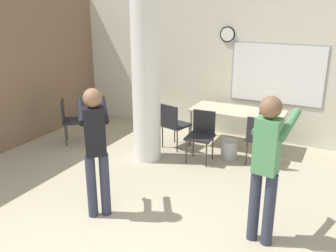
{
  "coord_description": "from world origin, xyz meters",
  "views": [
    {
      "loc": [
        2.16,
        -2.19,
        2.68
      ],
      "look_at": [
        -0.07,
        2.26,
        1.0
      ],
      "focal_mm": 40.0,
      "sensor_mm": 36.0,
      "label": 1
    }
  ],
  "objects_px": {
    "chair_by_left_wall": "(71,118)",
    "person_playing_side": "(267,159)",
    "chair_table_right": "(260,137)",
    "bottle_on_table": "(261,110)",
    "folding_table": "(237,113)",
    "chair_table_front": "(201,133)",
    "person_playing_front": "(95,143)",
    "chair_table_left": "(173,123)"
  },
  "relations": [
    {
      "from": "folding_table",
      "to": "chair_table_left",
      "type": "relative_size",
      "value": 1.96
    },
    {
      "from": "chair_table_right",
      "to": "person_playing_front",
      "type": "relative_size",
      "value": 0.51
    },
    {
      "from": "chair_by_left_wall",
      "to": "person_playing_side",
      "type": "height_order",
      "value": "person_playing_side"
    },
    {
      "from": "person_playing_side",
      "to": "person_playing_front",
      "type": "bearing_deg",
      "value": -169.34
    },
    {
      "from": "bottle_on_table",
      "to": "person_playing_front",
      "type": "xyz_separation_m",
      "value": [
        -1.36,
        -3.04,
        0.18
      ]
    },
    {
      "from": "chair_by_left_wall",
      "to": "person_playing_side",
      "type": "xyz_separation_m",
      "value": [
        4.08,
        -1.5,
        0.52
      ]
    },
    {
      "from": "bottle_on_table",
      "to": "person_playing_front",
      "type": "distance_m",
      "value": 3.33
    },
    {
      "from": "bottle_on_table",
      "to": "person_playing_side",
      "type": "height_order",
      "value": "person_playing_side"
    },
    {
      "from": "folding_table",
      "to": "person_playing_side",
      "type": "distance_m",
      "value": 2.97
    },
    {
      "from": "chair_table_left",
      "to": "folding_table",
      "type": "bearing_deg",
      "value": 30.19
    },
    {
      "from": "chair_table_left",
      "to": "person_playing_front",
      "type": "distance_m",
      "value": 2.56
    },
    {
      "from": "person_playing_front",
      "to": "chair_table_front",
      "type": "bearing_deg",
      "value": 76.53
    },
    {
      "from": "person_playing_front",
      "to": "chair_table_left",
      "type": "bearing_deg",
      "value": 93.09
    },
    {
      "from": "person_playing_side",
      "to": "chair_by_left_wall",
      "type": "bearing_deg",
      "value": 159.82
    },
    {
      "from": "chair_table_right",
      "to": "bottle_on_table",
      "type": "bearing_deg",
      "value": 103.74
    },
    {
      "from": "person_playing_side",
      "to": "bottle_on_table",
      "type": "bearing_deg",
      "value": 104.14
    },
    {
      "from": "person_playing_front",
      "to": "person_playing_side",
      "type": "xyz_separation_m",
      "value": [
        2.03,
        0.38,
        0.03
      ]
    },
    {
      "from": "chair_table_right",
      "to": "chair_by_left_wall",
      "type": "bearing_deg",
      "value": -170.37
    },
    {
      "from": "chair_table_front",
      "to": "chair_table_right",
      "type": "bearing_deg",
      "value": 14.47
    },
    {
      "from": "chair_table_right",
      "to": "person_playing_side",
      "type": "bearing_deg",
      "value": -75.75
    },
    {
      "from": "folding_table",
      "to": "chair_table_left",
      "type": "xyz_separation_m",
      "value": [
        -1.03,
        -0.6,
        -0.17
      ]
    },
    {
      "from": "bottle_on_table",
      "to": "person_playing_side",
      "type": "relative_size",
      "value": 0.14
    },
    {
      "from": "folding_table",
      "to": "chair_table_left",
      "type": "height_order",
      "value": "chair_table_left"
    },
    {
      "from": "person_playing_front",
      "to": "chair_by_left_wall",
      "type": "bearing_deg",
      "value": 137.49
    },
    {
      "from": "person_playing_front",
      "to": "folding_table",
      "type": "bearing_deg",
      "value": 73.91
    },
    {
      "from": "chair_table_left",
      "to": "person_playing_side",
      "type": "distance_m",
      "value": 3.08
    },
    {
      "from": "bottle_on_table",
      "to": "person_playing_side",
      "type": "distance_m",
      "value": 2.74
    },
    {
      "from": "bottle_on_table",
      "to": "chair_by_left_wall",
      "type": "height_order",
      "value": "bottle_on_table"
    },
    {
      "from": "chair_table_left",
      "to": "person_playing_side",
      "type": "height_order",
      "value": "person_playing_side"
    },
    {
      "from": "chair_by_left_wall",
      "to": "person_playing_side",
      "type": "relative_size",
      "value": 0.5
    },
    {
      "from": "chair_table_front",
      "to": "person_playing_side",
      "type": "relative_size",
      "value": 0.5
    },
    {
      "from": "chair_by_left_wall",
      "to": "chair_table_right",
      "type": "relative_size",
      "value": 1.0
    },
    {
      "from": "chair_by_left_wall",
      "to": "person_playing_side",
      "type": "distance_m",
      "value": 4.38
    },
    {
      "from": "folding_table",
      "to": "chair_table_front",
      "type": "xyz_separation_m",
      "value": [
        -0.36,
        -0.88,
        -0.17
      ]
    },
    {
      "from": "chair_by_left_wall",
      "to": "chair_table_right",
      "type": "bearing_deg",
      "value": 9.63
    },
    {
      "from": "chair_table_right",
      "to": "person_playing_side",
      "type": "relative_size",
      "value": 0.5
    },
    {
      "from": "chair_table_right",
      "to": "person_playing_front",
      "type": "xyz_separation_m",
      "value": [
        -1.49,
        -2.48,
        0.49
      ]
    },
    {
      "from": "folding_table",
      "to": "chair_table_right",
      "type": "bearing_deg",
      "value": -46.61
    },
    {
      "from": "person_playing_side",
      "to": "chair_table_front",
      "type": "bearing_deg",
      "value": 128.82
    },
    {
      "from": "person_playing_side",
      "to": "chair_table_right",
      "type": "bearing_deg",
      "value": 104.25
    },
    {
      "from": "chair_table_left",
      "to": "person_playing_side",
      "type": "xyz_separation_m",
      "value": [
        2.16,
        -2.13,
        0.52
      ]
    },
    {
      "from": "folding_table",
      "to": "person_playing_front",
      "type": "distance_m",
      "value": 3.25
    }
  ]
}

